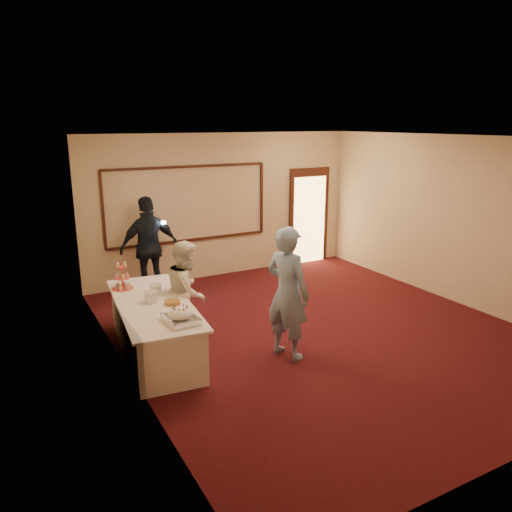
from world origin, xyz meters
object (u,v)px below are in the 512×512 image
at_px(plate_stack_a, 151,297).
at_px(plate_stack_b, 156,289).
at_px(buffet_table, 155,328).
at_px(pavlova_tray, 180,316).
at_px(woman, 187,291).
at_px(cupcake_stand, 122,278).
at_px(man, 288,293).
at_px(tart, 172,303).
at_px(guest, 149,247).

xyz_separation_m(plate_stack_a, plate_stack_b, (0.17, 0.31, -0.01)).
distance_m(buffet_table, plate_stack_a, 0.46).
distance_m(pavlova_tray, woman, 1.16).
xyz_separation_m(buffet_table, cupcake_stand, (-0.22, 0.80, 0.55)).
bearing_deg(man, plate_stack_b, 28.11).
distance_m(pavlova_tray, plate_stack_a, 0.87).
bearing_deg(plate_stack_b, plate_stack_a, -118.03).
distance_m(plate_stack_a, woman, 0.63).
relative_size(plate_stack_b, tart, 0.69).
bearing_deg(pavlova_tray, cupcake_stand, 101.11).
distance_m(buffet_table, woman, 0.73).
bearing_deg(plate_stack_a, buffet_table, -41.14).
bearing_deg(cupcake_stand, plate_stack_a, -75.31).
height_order(buffet_table, plate_stack_b, plate_stack_b).
distance_m(pavlova_tray, cupcake_stand, 1.67).
xyz_separation_m(buffet_table, tart, (0.21, -0.20, 0.41)).
bearing_deg(cupcake_stand, man, -43.92).
xyz_separation_m(buffet_table, guest, (0.69, 2.41, 0.56)).
bearing_deg(plate_stack_b, man, -41.57).
relative_size(tart, woman, 0.17).
bearing_deg(woman, plate_stack_a, 138.00).
relative_size(pavlova_tray, plate_stack_a, 2.88).
height_order(plate_stack_a, guest, guest).
bearing_deg(pavlova_tray, woman, 65.24).
height_order(buffet_table, guest, guest).
distance_m(pavlova_tray, man, 1.52).
bearing_deg(plate_stack_b, tart, -83.01).
xyz_separation_m(pavlova_tray, cupcake_stand, (-0.32, 1.64, 0.08)).
distance_m(plate_stack_a, man, 1.91).
relative_size(pavlova_tray, plate_stack_b, 3.11).
relative_size(cupcake_stand, woman, 0.30).
xyz_separation_m(man, guest, (-0.92, 3.38, 0.01)).
xyz_separation_m(cupcake_stand, guest, (0.91, 1.61, 0.02)).
bearing_deg(pavlova_tray, tart, 79.96).
bearing_deg(plate_stack_b, woman, -15.93).
distance_m(pavlova_tray, tart, 0.65).
relative_size(buffet_table, woman, 1.69).
bearing_deg(woman, cupcake_stand, 84.40).
bearing_deg(man, plate_stack_a, 38.47).
xyz_separation_m(pavlova_tray, woman, (0.48, 1.05, -0.08)).
xyz_separation_m(plate_stack_b, man, (1.47, -1.30, 0.10)).
relative_size(plate_stack_a, tart, 0.74).
bearing_deg(buffet_table, woman, 19.45).
height_order(pavlova_tray, plate_stack_b, pavlova_tray).
bearing_deg(pavlova_tray, guest, 79.72).
bearing_deg(cupcake_stand, guest, 60.54).
distance_m(woman, guest, 2.22).
bearing_deg(buffet_table, tart, -43.91).
distance_m(cupcake_stand, plate_stack_b, 0.60).
xyz_separation_m(tart, man, (1.40, -0.77, 0.15)).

